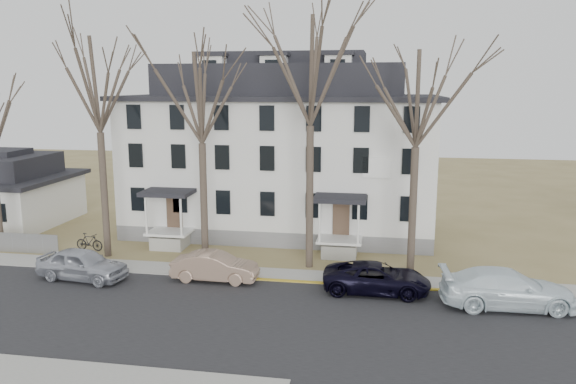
% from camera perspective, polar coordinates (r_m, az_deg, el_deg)
% --- Properties ---
extents(ground, '(120.00, 120.00, 0.00)m').
position_cam_1_polar(ground, '(22.70, -3.82, -15.17)').
color(ground, olive).
rests_on(ground, ground).
extents(main_road, '(120.00, 10.00, 0.04)m').
position_cam_1_polar(main_road, '(24.47, -2.70, -13.16)').
color(main_road, '#27272A').
rests_on(main_road, ground).
extents(far_sidewalk, '(120.00, 2.00, 0.08)m').
position_cam_1_polar(far_sidewalk, '(29.94, -0.22, -8.56)').
color(far_sidewalk, '#A09F97').
rests_on(far_sidewalk, ground).
extents(yellow_curb, '(14.00, 0.25, 0.06)m').
position_cam_1_polar(yellow_curb, '(28.69, 9.49, -9.59)').
color(yellow_curb, gold).
rests_on(yellow_curb, ground).
extents(boarding_house, '(20.80, 12.36, 12.05)m').
position_cam_1_polar(boarding_house, '(38.66, -0.60, 4.07)').
color(boarding_house, slate).
rests_on(boarding_house, ground).
extents(small_house, '(8.70, 8.70, 5.00)m').
position_cam_1_polar(small_house, '(45.43, -26.75, -0.08)').
color(small_house, silver).
rests_on(small_house, ground).
extents(tree_far_left, '(8.40, 8.40, 13.72)m').
position_cam_1_polar(tree_far_left, '(33.60, -18.84, 10.96)').
color(tree_far_left, '#473B31').
rests_on(tree_far_left, ground).
extents(tree_mid_left, '(7.80, 7.80, 12.74)m').
position_cam_1_polar(tree_mid_left, '(31.22, -8.87, 10.09)').
color(tree_mid_left, '#473B31').
rests_on(tree_mid_left, ground).
extents(tree_center, '(9.00, 9.00, 14.70)m').
position_cam_1_polar(tree_center, '(29.89, 2.32, 13.02)').
color(tree_center, '#473B31').
rests_on(tree_center, ground).
extents(tree_mid_right, '(7.80, 7.80, 12.74)m').
position_cam_1_polar(tree_mid_right, '(29.66, 13.05, 9.91)').
color(tree_mid_right, '#473B31').
rests_on(tree_mid_right, ground).
extents(car_silver, '(4.95, 2.49, 1.62)m').
position_cam_1_polar(car_silver, '(31.03, -20.17, -6.97)').
color(car_silver, '#ACB0BC').
rests_on(car_silver, ground).
extents(car_tan, '(4.43, 1.56, 1.46)m').
position_cam_1_polar(car_tan, '(29.28, -7.43, -7.60)').
color(car_tan, '#997B65').
rests_on(car_tan, ground).
extents(car_navy, '(5.18, 2.42, 1.43)m').
position_cam_1_polar(car_navy, '(27.79, 9.00, -8.69)').
color(car_navy, black).
rests_on(car_navy, ground).
extents(car_white, '(6.09, 2.82, 1.72)m').
position_cam_1_polar(car_white, '(27.54, 21.38, -9.20)').
color(car_white, white).
rests_on(car_white, ground).
extents(bicycle_left, '(1.63, 1.25, 0.82)m').
position_cam_1_polar(bicycle_left, '(35.26, -11.71, -5.07)').
color(bicycle_left, black).
rests_on(bicycle_left, ground).
extents(bicycle_right, '(1.83, 0.67, 1.07)m').
position_cam_1_polar(bicycle_right, '(36.18, -19.53, -4.86)').
color(bicycle_right, black).
rests_on(bicycle_right, ground).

